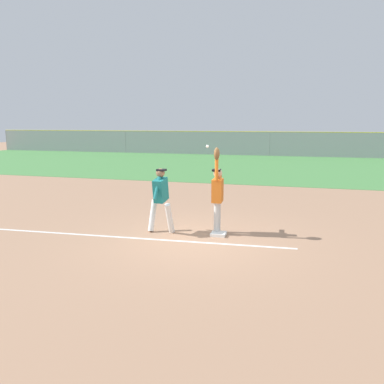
% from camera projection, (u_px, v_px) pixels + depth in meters
% --- Properties ---
extents(ground_plane, '(77.77, 77.77, 0.00)m').
position_uv_depth(ground_plane, '(196.00, 240.00, 9.71)').
color(ground_plane, tan).
extents(outfield_grass, '(53.96, 16.29, 0.01)m').
position_uv_depth(outfield_grass, '(260.00, 166.00, 25.84)').
color(outfield_grass, '#4C8C47').
rests_on(outfield_grass, ground_plane).
extents(chalk_foul_line, '(11.99, 0.72, 0.01)m').
position_uv_depth(chalk_foul_line, '(63.00, 233.00, 10.24)').
color(chalk_foul_line, white).
rests_on(chalk_foul_line, ground_plane).
extents(first_base, '(0.38, 0.38, 0.08)m').
position_uv_depth(first_base, '(219.00, 234.00, 10.06)').
color(first_base, white).
rests_on(first_base, ground_plane).
extents(fielder, '(0.29, 0.90, 2.28)m').
position_uv_depth(fielder, '(217.00, 192.00, 10.06)').
color(fielder, silver).
rests_on(fielder, ground_plane).
extents(runner, '(0.73, 0.84, 1.72)m').
position_uv_depth(runner, '(161.00, 196.00, 10.17)').
color(runner, white).
rests_on(runner, ground_plane).
extents(baseball, '(0.07, 0.07, 0.07)m').
position_uv_depth(baseball, '(207.00, 146.00, 9.74)').
color(baseball, white).
extents(outfield_fence, '(54.04, 0.08, 2.09)m').
position_uv_depth(outfield_fence, '(269.00, 144.00, 33.39)').
color(outfield_fence, '#93999E').
rests_on(outfield_fence, ground_plane).
extents(parked_car_tan, '(4.59, 2.52, 1.25)m').
position_uv_depth(parked_car_tan, '(164.00, 144.00, 39.78)').
color(parked_car_tan, tan).
rests_on(parked_car_tan, ground_plane).
extents(parked_car_silver, '(4.59, 2.50, 1.25)m').
position_uv_depth(parked_car_silver, '(210.00, 144.00, 38.72)').
color(parked_car_silver, '#B7B7BC').
rests_on(parked_car_silver, ground_plane).
extents(parked_car_white, '(4.46, 2.23, 1.25)m').
position_uv_depth(parked_car_white, '(259.00, 146.00, 36.89)').
color(parked_car_white, white).
rests_on(parked_car_white, ground_plane).
extents(parked_car_red, '(4.58, 2.49, 1.25)m').
position_uv_depth(parked_car_red, '(316.00, 146.00, 36.05)').
color(parked_car_red, '#B21E1E').
rests_on(parked_car_red, ground_plane).
extents(parked_car_black, '(4.41, 2.14, 1.25)m').
position_uv_depth(parked_car_black, '(366.00, 147.00, 34.55)').
color(parked_car_black, black).
rests_on(parked_car_black, ground_plane).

